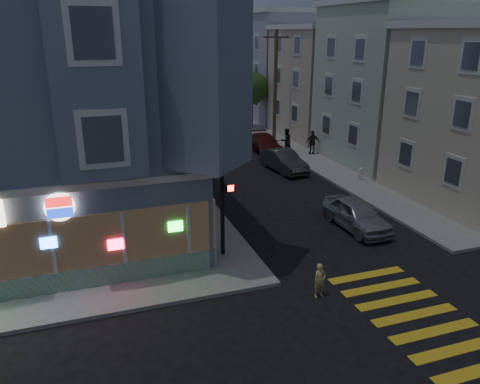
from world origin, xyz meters
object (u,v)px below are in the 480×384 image
pedestrian_a (286,140)px  parked_car_a (356,214)px  running_child (320,280)px  street_tree_near (252,88)px  parked_car_c (265,143)px  pedestrian_b (313,142)px  traffic_signal (223,171)px  fire_hydrant (361,173)px  parked_car_d (223,129)px  parked_car_b (283,161)px  street_tree_far (227,80)px  utility_pole (275,85)px

pedestrian_a → parked_car_a: bearing=71.0°
running_child → pedestrian_a: bearing=62.8°
street_tree_near → parked_car_c: size_ratio=1.14×
pedestrian_b → traffic_signal: (-11.31, -14.05, 2.75)m
parked_car_a → traffic_signal: 7.62m
running_child → parked_car_c: 21.28m
street_tree_near → fire_hydrant: (0.68, -17.92, -3.37)m
parked_car_d → traffic_signal: 24.16m
fire_hydrant → pedestrian_b: bearing=89.0°
street_tree_near → parked_car_b: (-2.94, -14.10, -3.22)m
street_tree_near → parked_car_d: bearing=-148.6°
parked_car_c → parked_car_d: size_ratio=0.97×
street_tree_far → pedestrian_b: size_ratio=2.96×
street_tree_near → fire_hydrant: 18.25m
street_tree_near → parked_car_d: 5.34m
parked_car_a → traffic_signal: traffic_signal is taller
parked_car_d → traffic_signal: (-6.91, -22.94, 3.13)m
utility_pole → parked_car_b: 9.47m
street_tree_near → running_child: 30.42m
parked_car_d → street_tree_far: bearing=66.6°
street_tree_far → parked_car_d: (-3.60, -10.20, -3.27)m
parked_car_b → fire_hydrant: 5.26m
pedestrian_b → fire_hydrant: bearing=96.8°
pedestrian_a → parked_car_b: bearing=55.4°
street_tree_far → parked_car_c: 17.15m
fire_hydrant → parked_car_c: bearing=107.0°
pedestrian_b → traffic_signal: traffic_signal is taller
street_tree_near → utility_pole: bearing=-91.9°
street_tree_far → fire_hydrant: street_tree_far is taller
running_child → traffic_signal: bearing=114.0°
street_tree_far → pedestrian_a: size_ratio=2.84×
street_tree_far → fire_hydrant: (0.68, -25.92, -3.37)m
fire_hydrant → pedestrian_a: bearing=101.2°
pedestrian_b → parked_car_b: bearing=46.8°
street_tree_near → parked_car_c: 9.54m
street_tree_far → parked_car_b: (-2.94, -22.10, -3.22)m
pedestrian_b → parked_car_c: pedestrian_b is taller
pedestrian_a → parked_car_d: pedestrian_a is taller
pedestrian_b → parked_car_c: bearing=-31.2°
street_tree_near → parked_car_c: street_tree_near is taller
parked_car_d → fire_hydrant: size_ratio=6.01×
street_tree_near → pedestrian_a: 10.43m
parked_car_c → traffic_signal: size_ratio=0.86×
street_tree_far → parked_car_a: (-3.60, -32.19, -3.22)m
street_tree_near → parked_car_d: (-3.60, -2.20, -3.27)m
street_tree_near → pedestrian_b: (0.80, -11.08, -2.89)m
parked_car_a → parked_car_c: parked_car_a is taller
pedestrian_a → utility_pole: bearing=-108.2°
utility_pole → parked_car_a: 18.95m
running_child → parked_car_a: (4.58, 4.91, 0.08)m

